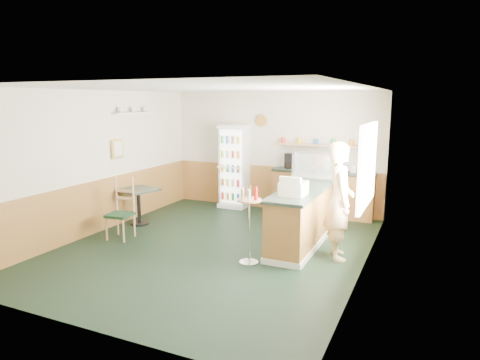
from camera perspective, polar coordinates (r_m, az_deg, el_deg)
The scene contains 13 objects.
ground at distance 7.54m, azimuth -3.43°, elevation -8.88°, with size 6.00×6.00×0.00m, color black.
room_envelope at distance 7.93m, azimuth -2.54°, elevation 3.43°, with size 5.04×6.02×2.72m.
service_counter at distance 7.89m, azimuth 8.98°, elevation -4.61°, with size 0.68×3.01×1.01m.
back_counter at distance 9.54m, azimuth 10.85°, elevation -1.50°, with size 2.24×0.42×1.69m.
drinks_fridge at distance 10.09m, azimuth -0.76°, elevation 1.83°, with size 0.64×0.54×1.95m.
display_case at distance 8.31m, azimuth 10.28°, elevation 1.79°, with size 0.90×0.47×0.51m.
cash_register at distance 6.90m, azimuth 7.14°, elevation -1.11°, with size 0.39×0.41×0.22m, color beige.
shopkeeper at distance 6.95m, azimuth 13.09°, elevation -2.75°, with size 0.63×0.45×1.88m, color tan.
condiment_stand at distance 6.58m, azimuth 1.22°, elevation -4.72°, with size 0.38×0.38×1.20m.
newspaper_rack at distance 8.24m, azimuth 7.12°, elevation -3.72°, with size 0.09×0.43×0.51m.
cafe_table at distance 8.96m, azimuth -13.37°, elevation -2.53°, with size 0.82×0.82×0.74m.
cafe_chair at distance 8.17m, azimuth -15.35°, elevation -3.41°, with size 0.46×0.46×1.13m.
dog_doorstop at distance 8.10m, azimuth 5.02°, elevation -6.68°, with size 0.19×0.25×0.23m.
Camera 1 is at (3.34, -6.28, 2.51)m, focal length 32.00 mm.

